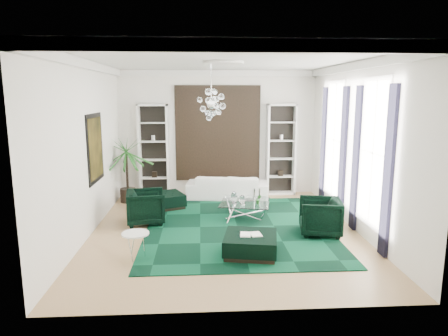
{
  "coord_description": "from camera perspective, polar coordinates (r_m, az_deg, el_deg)",
  "views": [
    {
      "loc": [
        -0.53,
        -8.77,
        3.08
      ],
      "look_at": [
        0.02,
        0.5,
        1.36
      ],
      "focal_mm": 32.0,
      "sensor_mm": 36.0,
      "label": 1
    }
  ],
  "objects": [
    {
      "name": "window_near",
      "position": [
        8.7,
        20.54,
        2.01
      ],
      "size": [
        0.03,
        1.1,
        2.9
      ],
      "primitive_type": "cube",
      "color": "white",
      "rests_on": "wall_right"
    },
    {
      "name": "side_table",
      "position": [
        7.87,
        -12.49,
        -10.85
      ],
      "size": [
        0.53,
        0.53,
        0.5
      ],
      "primitive_type": "cylinder",
      "rotation": [
        0.0,
        0.0,
        -0.03
      ],
      "color": "white",
      "rests_on": "floor"
    },
    {
      "name": "chandelier",
      "position": [
        9.01,
        -1.84,
        9.01
      ],
      "size": [
        0.9,
        0.9,
        0.72
      ],
      "primitive_type": null,
      "rotation": [
        0.0,
        0.0,
        0.13
      ],
      "color": "white",
      "rests_on": "ceiling"
    },
    {
      "name": "ottoman_side",
      "position": [
        11.11,
        -8.32,
        -4.65
      ],
      "size": [
        1.18,
        1.18,
        0.4
      ],
      "primitive_type": "cube",
      "rotation": [
        0.0,
        0.0,
        0.39
      ],
      "color": "black",
      "rests_on": "floor"
    },
    {
      "name": "curtain_near_a",
      "position": [
        8.03,
        22.42,
        -0.59
      ],
      "size": [
        0.07,
        0.3,
        3.25
      ],
      "primitive_type": "cube",
      "color": "black",
      "rests_on": "floor"
    },
    {
      "name": "ceiling_medallion",
      "position": [
        9.11,
        -0.04,
        14.82
      ],
      "size": [
        0.9,
        0.9,
        0.05
      ],
      "primitive_type": "cylinder",
      "color": "white",
      "rests_on": "ceiling"
    },
    {
      "name": "rug",
      "position": [
        9.5,
        1.88,
        -8.38
      ],
      "size": [
        4.2,
        5.0,
        0.02
      ],
      "primitive_type": "cube",
      "color": "black",
      "rests_on": "floor"
    },
    {
      "name": "wall_front",
      "position": [
        5.41,
        2.33,
        -2.13
      ],
      "size": [
        6.0,
        0.02,
        3.8
      ],
      "primitive_type": "cube",
      "color": "white",
      "rests_on": "ground"
    },
    {
      "name": "floor",
      "position": [
        9.31,
        0.08,
        -8.91
      ],
      "size": [
        6.0,
        7.0,
        0.02
      ],
      "primitive_type": "cube",
      "color": "tan",
      "rests_on": "ground"
    },
    {
      "name": "curtain_near_b",
      "position": [
        9.43,
        18.35,
        1.22
      ],
      "size": [
        0.07,
        0.3,
        3.25
      ],
      "primitive_type": "cube",
      "color": "black",
      "rests_on": "floor"
    },
    {
      "name": "palm",
      "position": [
        11.73,
        -13.75,
        0.96
      ],
      "size": [
        1.97,
        1.97,
        2.4
      ],
      "primitive_type": null,
      "rotation": [
        0.0,
        0.0,
        0.41
      ],
      "color": "#226421",
      "rests_on": "floor"
    },
    {
      "name": "armchair_right",
      "position": [
        9.17,
        13.55,
        -6.76
      ],
      "size": [
        1.04,
        1.02,
        0.81
      ],
      "primitive_type": "imported",
      "rotation": [
        0.0,
        0.0,
        -1.75
      ],
      "color": "black",
      "rests_on": "floor"
    },
    {
      "name": "window_far",
      "position": [
        10.92,
        15.49,
        3.9
      ],
      "size": [
        0.03,
        1.1,
        2.9
      ],
      "primitive_type": "cube",
      "color": "white",
      "rests_on": "wall_right"
    },
    {
      "name": "tapestry",
      "position": [
        12.29,
        -0.9,
        4.97
      ],
      "size": [
        2.5,
        0.06,
        2.8
      ],
      "primitive_type": "cube",
      "color": "black",
      "rests_on": "wall_back"
    },
    {
      "name": "wall_right",
      "position": [
        9.53,
        18.48,
        2.82
      ],
      "size": [
        0.02,
        7.0,
        3.8
      ],
      "primitive_type": "cube",
      "color": "white",
      "rests_on": "ground"
    },
    {
      "name": "shelving_left",
      "position": [
        12.27,
        -10.0,
        2.46
      ],
      "size": [
        0.9,
        0.38,
        2.8
      ],
      "primitive_type": null,
      "color": "white",
      "rests_on": "floor"
    },
    {
      "name": "painting",
      "position": [
        9.76,
        -17.86,
        2.73
      ],
      "size": [
        0.04,
        1.3,
        1.6
      ],
      "primitive_type": "cube",
      "color": "black",
      "rests_on": "wall_left"
    },
    {
      "name": "armchair_left",
      "position": [
        9.83,
        -11.08,
        -5.49
      ],
      "size": [
        1.02,
        1.0,
        0.81
      ],
      "primitive_type": "imported",
      "rotation": [
        0.0,
        0.0,
        1.73
      ],
      "color": "black",
      "rests_on": "floor"
    },
    {
      "name": "shelving_right",
      "position": [
        12.44,
        8.15,
        2.62
      ],
      "size": [
        0.9,
        0.38,
        2.8
      ],
      "primitive_type": null,
      "color": "white",
      "rests_on": "floor"
    },
    {
      "name": "sofa",
      "position": [
        11.99,
        0.48,
        -2.69
      ],
      "size": [
        2.48,
        1.2,
        0.7
      ],
      "primitive_type": "imported",
      "rotation": [
        0.0,
        0.0,
        3.03
      ],
      "color": "white",
      "rests_on": "floor"
    },
    {
      "name": "ottoman_front",
      "position": [
        7.92,
        3.81,
        -10.87
      ],
      "size": [
        1.16,
        1.16,
        0.4
      ],
      "primitive_type": "cube",
      "rotation": [
        0.0,
        0.0,
        -0.18
      ],
      "color": "black",
      "rests_on": "floor"
    },
    {
      "name": "curtain_far_a",
      "position": [
        10.21,
        16.63,
        1.99
      ],
      "size": [
        0.07,
        0.3,
        3.25
      ],
      "primitive_type": "cube",
      "color": "black",
      "rests_on": "floor"
    },
    {
      "name": "book",
      "position": [
        7.84,
        3.83,
        -9.41
      ],
      "size": [
        0.42,
        0.28,
        0.03
      ],
      "primitive_type": "cube",
      "color": "white",
      "rests_on": "ottoman_front"
    },
    {
      "name": "coffee_table",
      "position": [
        10.17,
        3.04,
        -5.94
      ],
      "size": [
        1.43,
        1.43,
        0.41
      ],
      "primitive_type": null,
      "rotation": [
        0.0,
        0.0,
        -0.21
      ],
      "color": "white",
      "rests_on": "floor"
    },
    {
      "name": "wall_left",
      "position": [
        9.19,
        -19.03,
        2.52
      ],
      "size": [
        0.02,
        7.0,
        3.8
      ],
      "primitive_type": "cube",
      "color": "white",
      "rests_on": "ground"
    },
    {
      "name": "wall_back",
      "position": [
        12.34,
        -0.91,
        5.0
      ],
      "size": [
        6.0,
        0.02,
        3.8
      ],
      "primitive_type": "cube",
      "color": "white",
      "rests_on": "ground"
    },
    {
      "name": "crown_molding",
      "position": [
        8.8,
        0.08,
        14.52
      ],
      "size": [
        6.0,
        7.0,
        0.18
      ],
      "primitive_type": null,
      "color": "white",
      "rests_on": "ceiling"
    },
    {
      "name": "ceiling",
      "position": [
        8.81,
        0.08,
        15.23
      ],
      "size": [
        6.0,
        7.0,
        0.02
      ],
      "primitive_type": "cube",
      "color": "white",
      "rests_on": "ground"
    },
    {
      "name": "curtain_far_b",
      "position": [
        11.67,
        14.04,
        3.13
      ],
      "size": [
        0.07,
        0.3,
        3.25
      ],
      "primitive_type": "cube",
      "color": "black",
      "rests_on": "floor"
    },
    {
      "name": "table_plant",
      "position": [
        9.88,
        4.95,
        -4.5
      ],
      "size": [
        0.16,
        0.14,
        0.24
      ],
      "primitive_type": "imported",
      "rotation": [
        0.0,
        0.0,
        -0.3
      ],
      "color": "#226421",
      "rests_on": "coffee_table"
    }
  ]
}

